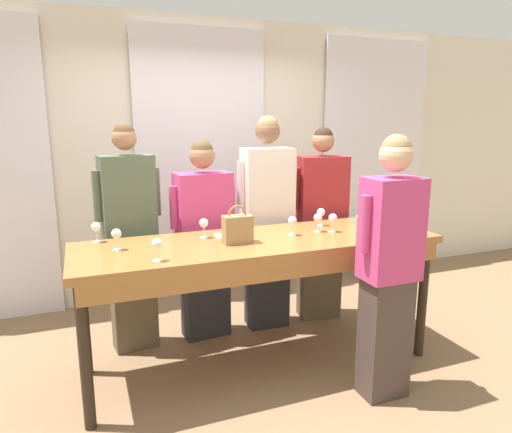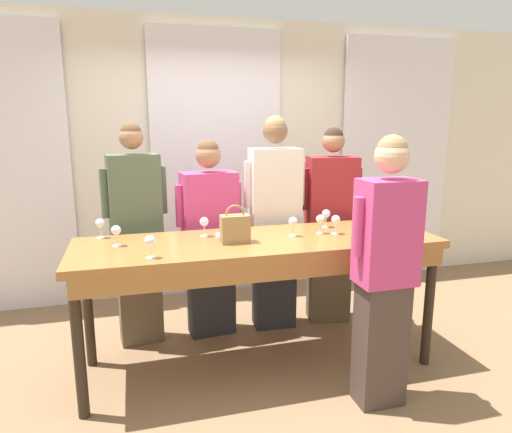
{
  "view_description": "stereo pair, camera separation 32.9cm",
  "coord_description": "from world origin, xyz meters",
  "px_view_note": "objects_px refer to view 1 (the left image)",
  "views": [
    {
      "loc": [
        -1.16,
        -2.93,
        1.82
      ],
      "look_at": [
        0.0,
        0.08,
        1.13
      ],
      "focal_mm": 32.0,
      "sensor_mm": 36.0,
      "label": 1
    },
    {
      "loc": [
        -0.84,
        -3.03,
        1.82
      ],
      "look_at": [
        0.0,
        0.08,
        1.13
      ],
      "focal_mm": 32.0,
      "sensor_mm": 36.0,
      "label": 2
    }
  ],
  "objects_px": {
    "guest_cream_sweater": "(267,222)",
    "guest_striped_shirt": "(321,224)",
    "wine_glass_back_right": "(292,222)",
    "guest_pink_top": "(204,240)",
    "wine_glass_center_left": "(204,224)",
    "wine_glass_back_mid": "(321,213)",
    "wine_glass_front_right": "(360,218)",
    "potted_plant": "(373,250)",
    "wine_glass_front_left": "(116,235)",
    "tasting_bar": "(261,253)",
    "wine_glass_back_left": "(318,218)",
    "host_pouring": "(389,266)",
    "wine_glass_front_mid": "(96,228)",
    "wine_glass_center_mid": "(157,244)",
    "wine_bottle": "(396,220)",
    "wine_glass_center_right": "(333,219)",
    "handbag": "(237,229)",
    "guest_olive_jacket": "(130,237)"
  },
  "relations": [
    {
      "from": "guest_cream_sweater",
      "to": "guest_striped_shirt",
      "type": "xyz_separation_m",
      "value": [
        0.53,
        -0.0,
        -0.06
      ]
    },
    {
      "from": "wine_glass_back_right",
      "to": "guest_pink_top",
      "type": "height_order",
      "value": "guest_pink_top"
    },
    {
      "from": "wine_glass_center_left",
      "to": "wine_glass_back_mid",
      "type": "xyz_separation_m",
      "value": [
        0.97,
        0.03,
        0.0
      ]
    },
    {
      "from": "wine_glass_front_right",
      "to": "potted_plant",
      "type": "bearing_deg",
      "value": 50.49
    },
    {
      "from": "wine_glass_front_left",
      "to": "tasting_bar",
      "type": "bearing_deg",
      "value": -6.29
    },
    {
      "from": "wine_glass_back_left",
      "to": "host_pouring",
      "type": "relative_size",
      "value": 0.08
    },
    {
      "from": "tasting_bar",
      "to": "wine_glass_front_mid",
      "type": "bearing_deg",
      "value": 161.82
    },
    {
      "from": "wine_glass_center_mid",
      "to": "guest_cream_sweater",
      "type": "relative_size",
      "value": 0.08
    },
    {
      "from": "wine_glass_front_right",
      "to": "wine_glass_back_mid",
      "type": "relative_size",
      "value": 1.0
    },
    {
      "from": "wine_bottle",
      "to": "wine_glass_front_right",
      "type": "bearing_deg",
      "value": 137.62
    },
    {
      "from": "tasting_bar",
      "to": "wine_glass_back_mid",
      "type": "distance_m",
      "value": 0.69
    },
    {
      "from": "wine_glass_front_right",
      "to": "potted_plant",
      "type": "distance_m",
      "value": 1.93
    },
    {
      "from": "wine_glass_center_right",
      "to": "wine_glass_back_mid",
      "type": "bearing_deg",
      "value": 84.99
    },
    {
      "from": "wine_glass_center_left",
      "to": "wine_glass_back_right",
      "type": "bearing_deg",
      "value": -14.71
    },
    {
      "from": "wine_bottle",
      "to": "wine_glass_center_left",
      "type": "xyz_separation_m",
      "value": [
        -1.35,
        0.42,
        -0.01
      ]
    },
    {
      "from": "wine_glass_center_right",
      "to": "host_pouring",
      "type": "relative_size",
      "value": 0.08
    },
    {
      "from": "guest_pink_top",
      "to": "guest_striped_shirt",
      "type": "bearing_deg",
      "value": 0.0
    },
    {
      "from": "wine_glass_center_right",
      "to": "guest_cream_sweater",
      "type": "relative_size",
      "value": 0.08
    },
    {
      "from": "wine_glass_front_right",
      "to": "guest_cream_sweater",
      "type": "height_order",
      "value": "guest_cream_sweater"
    },
    {
      "from": "handbag",
      "to": "wine_glass_front_mid",
      "type": "xyz_separation_m",
      "value": [
        -0.91,
        0.37,
        0.0
      ]
    },
    {
      "from": "handbag",
      "to": "wine_glass_front_right",
      "type": "bearing_deg",
      "value": -1.34
    },
    {
      "from": "wine_glass_front_mid",
      "to": "wine_glass_center_left",
      "type": "height_order",
      "value": "same"
    },
    {
      "from": "wine_glass_front_left",
      "to": "wine_glass_front_right",
      "type": "bearing_deg",
      "value": -4.69
    },
    {
      "from": "host_pouring",
      "to": "potted_plant",
      "type": "height_order",
      "value": "host_pouring"
    },
    {
      "from": "wine_glass_back_right",
      "to": "wine_glass_center_mid",
      "type": "bearing_deg",
      "value": -165.12
    },
    {
      "from": "potted_plant",
      "to": "wine_glass_front_left",
      "type": "bearing_deg",
      "value": -157.06
    },
    {
      "from": "potted_plant",
      "to": "wine_glass_back_mid",
      "type": "bearing_deg",
      "value": -140.29
    },
    {
      "from": "guest_olive_jacket",
      "to": "handbag",
      "type": "bearing_deg",
      "value": -44.89
    },
    {
      "from": "wine_glass_back_right",
      "to": "wine_glass_back_mid",
      "type": "bearing_deg",
      "value": 29.78
    },
    {
      "from": "guest_cream_sweater",
      "to": "guest_striped_shirt",
      "type": "height_order",
      "value": "guest_cream_sweater"
    },
    {
      "from": "wine_glass_center_mid",
      "to": "wine_glass_center_left",
      "type": "bearing_deg",
      "value": 47.39
    },
    {
      "from": "wine_bottle",
      "to": "wine_glass_back_right",
      "type": "xyz_separation_m",
      "value": [
        -0.72,
        0.25,
        -0.01
      ]
    },
    {
      "from": "wine_glass_front_mid",
      "to": "wine_glass_back_left",
      "type": "xyz_separation_m",
      "value": [
        1.58,
        -0.29,
        0.0
      ]
    },
    {
      "from": "wine_bottle",
      "to": "guest_olive_jacket",
      "type": "height_order",
      "value": "guest_olive_jacket"
    },
    {
      "from": "wine_glass_back_mid",
      "to": "wine_bottle",
      "type": "bearing_deg",
      "value": -50.59
    },
    {
      "from": "tasting_bar",
      "to": "guest_pink_top",
      "type": "xyz_separation_m",
      "value": [
        -0.25,
        0.64,
        -0.04
      ]
    },
    {
      "from": "guest_striped_shirt",
      "to": "potted_plant",
      "type": "xyz_separation_m",
      "value": [
        1.09,
        0.69,
        -0.54
      ]
    },
    {
      "from": "guest_striped_shirt",
      "to": "wine_glass_back_right",
      "type": "bearing_deg",
      "value": -133.72
    },
    {
      "from": "wine_glass_center_mid",
      "to": "wine_glass_center_right",
      "type": "height_order",
      "value": "same"
    },
    {
      "from": "host_pouring",
      "to": "wine_glass_center_right",
      "type": "bearing_deg",
      "value": 93.19
    },
    {
      "from": "wine_glass_front_left",
      "to": "wine_glass_center_right",
      "type": "height_order",
      "value": "same"
    },
    {
      "from": "wine_glass_center_right",
      "to": "guest_striped_shirt",
      "type": "relative_size",
      "value": 0.08
    },
    {
      "from": "wine_glass_center_right",
      "to": "host_pouring",
      "type": "xyz_separation_m",
      "value": [
        0.04,
        -0.65,
        -0.18
      ]
    },
    {
      "from": "guest_striped_shirt",
      "to": "guest_pink_top",
      "type": "bearing_deg",
      "value": 180.0
    },
    {
      "from": "guest_cream_sweater",
      "to": "wine_glass_back_right",
      "type": "bearing_deg",
      "value": -94.45
    },
    {
      "from": "tasting_bar",
      "to": "wine_glass_center_mid",
      "type": "distance_m",
      "value": 0.82
    },
    {
      "from": "wine_glass_front_mid",
      "to": "tasting_bar",
      "type": "bearing_deg",
      "value": -18.18
    },
    {
      "from": "wine_glass_front_right",
      "to": "wine_glass_center_left",
      "type": "bearing_deg",
      "value": 168.0
    },
    {
      "from": "wine_glass_front_mid",
      "to": "wine_glass_back_mid",
      "type": "bearing_deg",
      "value": -3.88
    },
    {
      "from": "wine_bottle",
      "to": "host_pouring",
      "type": "xyz_separation_m",
      "value": [
        -0.36,
        -0.41,
        -0.19
      ]
    }
  ]
}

